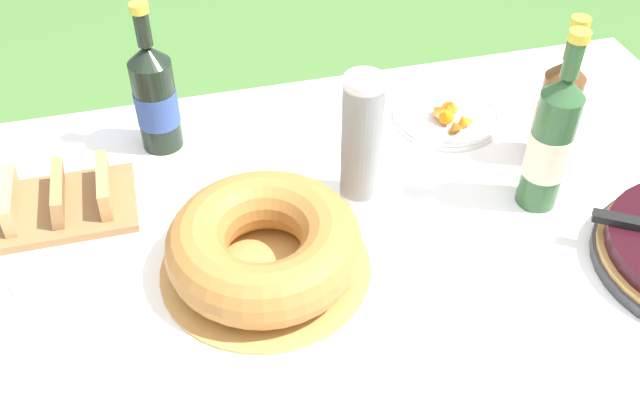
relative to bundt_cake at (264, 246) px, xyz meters
name	(u,v)px	position (x,y,z in m)	size (l,w,h in m)	color
garden_table	(327,302)	(0.09, -0.04, -0.12)	(1.76, 1.16, 0.74)	#A87A47
tablecloth	(327,283)	(0.09, -0.04, -0.07)	(1.77, 1.17, 0.10)	white
bundt_cake	(264,246)	(0.00, 0.00, 0.00)	(0.35, 0.35, 0.11)	tan
cup_stack	(362,140)	(0.20, 0.14, 0.07)	(0.07, 0.07, 0.25)	white
cider_bottle_green	(551,143)	(0.51, 0.04, 0.08)	(0.08, 0.08, 0.34)	#2D562D
cider_bottle_amber	(557,110)	(0.59, 0.16, 0.06)	(0.08, 0.08, 0.30)	brown
juice_bottle_red	(155,97)	(-0.13, 0.38, 0.06)	(0.08, 0.08, 0.30)	black
snack_plate_right	(447,115)	(0.45, 0.32, -0.04)	(0.23, 0.23, 0.05)	white
bread_board	(61,202)	(-0.33, 0.23, -0.03)	(0.26, 0.18, 0.07)	olive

